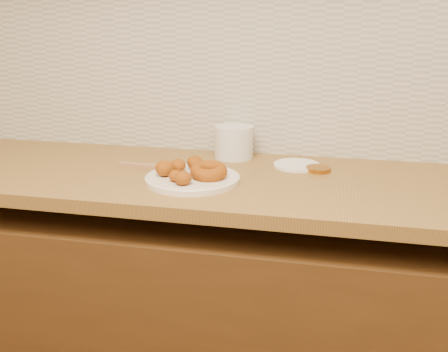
{
  "coord_description": "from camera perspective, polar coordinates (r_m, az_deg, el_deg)",
  "views": [
    {
      "loc": [
        0.07,
        0.19,
        1.37
      ],
      "look_at": [
        -0.25,
        1.58,
        0.93
      ],
      "focal_mm": 42.0,
      "sensor_mm": 36.0,
      "label": 1
    }
  ],
  "objects": [
    {
      "name": "butcher_block",
      "position": [
        1.73,
        -12.29,
        0.28
      ],
      "size": [
        2.3,
        0.62,
        0.04
      ],
      "primitive_type": "cube",
      "color": "olive",
      "rests_on": "base_cabinet"
    },
    {
      "name": "tub_lid",
      "position": [
        1.72,
        7.92,
        1.18
      ],
      "size": [
        0.2,
        0.2,
        0.01
      ],
      "primitive_type": "cylinder",
      "rotation": [
        0.0,
        0.0,
        0.42
      ],
      "color": "white",
      "rests_on": "butcher_block"
    },
    {
      "name": "wall_back",
      "position": [
        1.81,
        11.03,
        16.16
      ],
      "size": [
        4.0,
        0.02,
        2.7
      ],
      "primitive_type": "cube",
      "color": "tan",
      "rests_on": "ground"
    },
    {
      "name": "plastic_tub",
      "position": [
        1.8,
        1.08,
        3.74
      ],
      "size": [
        0.16,
        0.16,
        0.11
      ],
      "primitive_type": "cylinder",
      "rotation": [
        0.0,
        0.0,
        0.23
      ],
      "color": "silver",
      "rests_on": "butcher_block"
    },
    {
      "name": "fried_dough_chunks",
      "position": [
        1.55,
        -4.96,
        0.79
      ],
      "size": [
        0.14,
        0.23,
        0.05
      ],
      "color": "#9C5608",
      "rests_on": "donut_plate"
    },
    {
      "name": "wooden_utensil",
      "position": [
        1.71,
        -8.9,
        1.12
      ],
      "size": [
        0.16,
        0.03,
        0.01
      ],
      "primitive_type": "cube",
      "rotation": [
        0.0,
        0.0,
        -0.07
      ],
      "color": "#9A7149",
      "rests_on": "butcher_block"
    },
    {
      "name": "base_cabinet",
      "position": [
        1.8,
        8.83,
        -16.33
      ],
      "size": [
        3.6,
        0.6,
        0.77
      ],
      "primitive_type": "cube",
      "color": "#4F2F13",
      "rests_on": "floor"
    },
    {
      "name": "donut_plate",
      "position": [
        1.55,
        -3.45,
        -0.33
      ],
      "size": [
        0.28,
        0.28,
        0.02
      ],
      "primitive_type": "cylinder",
      "color": "white",
      "rests_on": "butcher_block"
    },
    {
      "name": "backsplash",
      "position": [
        1.81,
        10.75,
        11.4
      ],
      "size": [
        3.6,
        0.02,
        0.6
      ],
      "primitive_type": "cube",
      "color": "beige",
      "rests_on": "wall_back"
    },
    {
      "name": "brass_jar_lid",
      "position": [
        1.67,
        10.24,
        0.75
      ],
      "size": [
        0.08,
        0.08,
        0.01
      ],
      "primitive_type": "cylinder",
      "rotation": [
        0.0,
        0.0,
        0.0
      ],
      "color": "#AA6C1F",
      "rests_on": "butcher_block"
    },
    {
      "name": "ring_donut",
      "position": [
        1.53,
        -1.7,
        0.54
      ],
      "size": [
        0.15,
        0.15,
        0.05
      ],
      "primitive_type": "torus",
      "rotation": [
        0.1,
        0.0,
        0.44
      ],
      "color": "#9C5608",
      "rests_on": "donut_plate"
    }
  ]
}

